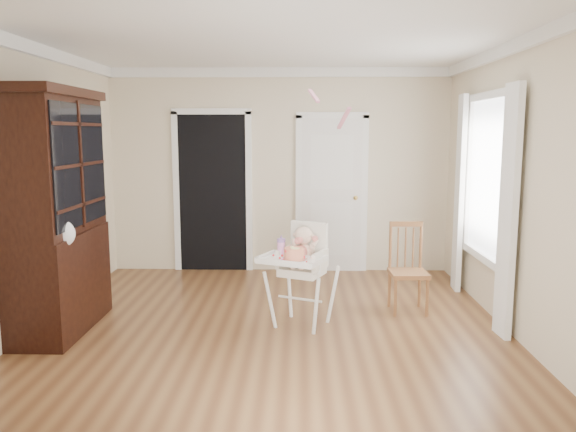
{
  "coord_description": "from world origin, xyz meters",
  "views": [
    {
      "loc": [
        0.28,
        -5.01,
        1.87
      ],
      "look_at": [
        0.17,
        0.16,
        1.09
      ],
      "focal_mm": 35.0,
      "sensor_mm": 36.0,
      "label": 1
    }
  ],
  "objects_px": {
    "high_chair": "(302,262)",
    "sippy_cup": "(281,246)",
    "china_cabinet": "(57,212)",
    "cake": "(294,254)",
    "dining_chair": "(408,270)"
  },
  "relations": [
    {
      "from": "china_cabinet",
      "to": "high_chair",
      "type": "bearing_deg",
      "value": 3.91
    },
    {
      "from": "cake",
      "to": "dining_chair",
      "type": "distance_m",
      "value": 1.43
    },
    {
      "from": "high_chair",
      "to": "sippy_cup",
      "type": "xyz_separation_m",
      "value": [
        -0.2,
        -0.01,
        0.16
      ]
    },
    {
      "from": "cake",
      "to": "high_chair",
      "type": "bearing_deg",
      "value": 73.59
    },
    {
      "from": "dining_chair",
      "to": "cake",
      "type": "bearing_deg",
      "value": -150.19
    },
    {
      "from": "cake",
      "to": "dining_chair",
      "type": "bearing_deg",
      "value": 31.65
    },
    {
      "from": "high_chair",
      "to": "sippy_cup",
      "type": "height_order",
      "value": "high_chair"
    },
    {
      "from": "sippy_cup",
      "to": "dining_chair",
      "type": "distance_m",
      "value": 1.45
    },
    {
      "from": "china_cabinet",
      "to": "cake",
      "type": "bearing_deg",
      "value": -2.27
    },
    {
      "from": "cake",
      "to": "dining_chair",
      "type": "relative_size",
      "value": 0.26
    },
    {
      "from": "sippy_cup",
      "to": "china_cabinet",
      "type": "relative_size",
      "value": 0.09
    },
    {
      "from": "high_chair",
      "to": "dining_chair",
      "type": "height_order",
      "value": "high_chair"
    },
    {
      "from": "high_chair",
      "to": "dining_chair",
      "type": "relative_size",
      "value": 1.1
    },
    {
      "from": "sippy_cup",
      "to": "china_cabinet",
      "type": "distance_m",
      "value": 2.12
    },
    {
      "from": "china_cabinet",
      "to": "dining_chair",
      "type": "relative_size",
      "value": 2.43
    }
  ]
}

